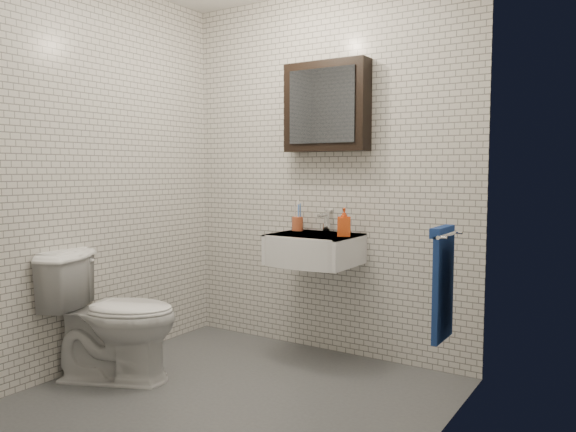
{
  "coord_description": "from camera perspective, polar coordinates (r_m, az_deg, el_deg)",
  "views": [
    {
      "loc": [
        1.89,
        -2.44,
        1.27
      ],
      "look_at": [
        0.05,
        0.45,
        0.99
      ],
      "focal_mm": 35.0,
      "sensor_mm": 36.0,
      "label": 1
    }
  ],
  "objects": [
    {
      "name": "toilet",
      "position": [
        3.61,
        -17.33,
        -9.63
      ],
      "size": [
        0.89,
        0.72,
        0.79
      ],
      "primitive_type": "imported",
      "rotation": [
        0.0,
        0.0,
        1.99
      ],
      "color": "white",
      "rests_on": "ground"
    },
    {
      "name": "faucet",
      "position": [
        3.85,
        3.9,
        -0.63
      ],
      "size": [
        0.06,
        0.2,
        0.15
      ],
      "color": "silver",
      "rests_on": "washbasin"
    },
    {
      "name": "room_shell",
      "position": [
        3.09,
        -5.28,
        8.23
      ],
      "size": [
        2.22,
        2.02,
        2.51
      ],
      "color": "silver",
      "rests_on": "ground"
    },
    {
      "name": "mirror_cabinet",
      "position": [
        3.86,
        3.94,
        11.01
      ],
      "size": [
        0.6,
        0.15,
        0.6
      ],
      "color": "black",
      "rests_on": "room_shell"
    },
    {
      "name": "washbasin",
      "position": [
        3.7,
        2.42,
        -3.36
      ],
      "size": [
        0.55,
        0.5,
        0.2
      ],
      "color": "white",
      "rests_on": "room_shell"
    },
    {
      "name": "ground",
      "position": [
        3.34,
        -5.08,
        -17.69
      ],
      "size": [
        2.2,
        2.0,
        0.01
      ],
      "primitive_type": "cube",
      "color": "#4A4D51",
      "rests_on": "ground"
    },
    {
      "name": "soap_bottle",
      "position": [
        3.62,
        5.72,
        -0.61
      ],
      "size": [
        0.11,
        0.11,
        0.18
      ],
      "primitive_type": "imported",
      "rotation": [
        0.0,
        0.0,
        0.43
      ],
      "color": "#EA5418",
      "rests_on": "washbasin"
    },
    {
      "name": "toothbrush_cup",
      "position": [
        3.94,
        0.97,
        -0.71
      ],
      "size": [
        0.08,
        0.08,
        0.21
      ],
      "rotation": [
        0.0,
        0.0,
        -0.05
      ],
      "color": "#BE542F",
      "rests_on": "washbasin"
    },
    {
      "name": "towel_rail",
      "position": [
        2.96,
        15.48,
        -6.17
      ],
      "size": [
        0.09,
        0.3,
        0.58
      ],
      "color": "silver",
      "rests_on": "room_shell"
    }
  ]
}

